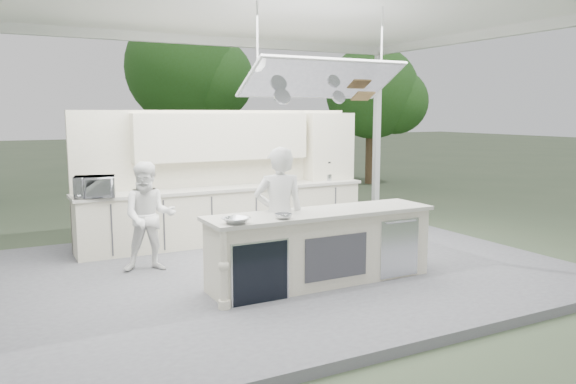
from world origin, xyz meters
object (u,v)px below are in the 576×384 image
back_counter (227,214)px  sous_chef (149,217)px  demo_island (321,247)px  head_chef (279,216)px

back_counter → sous_chef: 2.05m
demo_island → head_chef: 0.68m
sous_chef → demo_island: bearing=-27.1°
demo_island → back_counter: (-0.18, 2.81, 0.00)m
back_counter → head_chef: bearing=-96.6°
demo_island → sous_chef: sous_chef is taller
back_counter → sous_chef: size_ratio=3.30×
back_counter → sous_chef: (-1.64, -1.20, 0.29)m
back_counter → head_chef: (-0.30, -2.56, 0.41)m
head_chef → demo_island: bearing=167.6°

